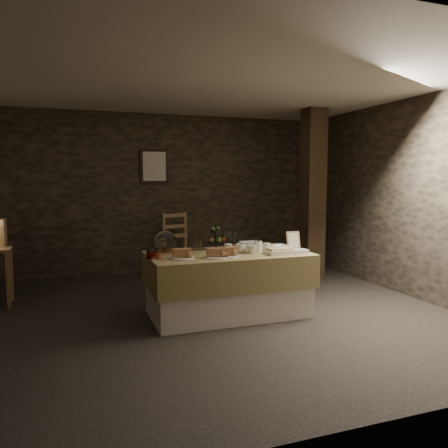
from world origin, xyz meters
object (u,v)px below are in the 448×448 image
object	(u,v)px
buffet_table	(228,279)
chair	(180,248)
timber_column	(313,195)
fruit_stand	(216,239)

from	to	relation	value
buffet_table	chair	bearing A→B (deg)	90.64
chair	timber_column	bearing A→B (deg)	-45.37
chair	fruit_stand	world-z (taller)	fruit_stand
timber_column	fruit_stand	size ratio (longest dim) A/B	8.55
chair	buffet_table	bearing A→B (deg)	-107.98
buffet_table	timber_column	size ratio (longest dim) A/B	0.70
timber_column	chair	bearing A→B (deg)	153.25
fruit_stand	chair	bearing A→B (deg)	89.23
chair	timber_column	size ratio (longest dim) A/B	0.30
buffet_table	chair	distance (m)	2.19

